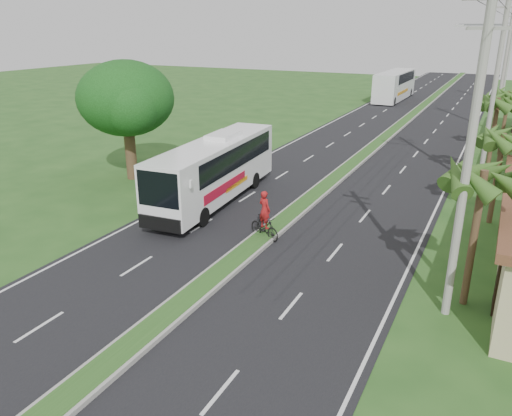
% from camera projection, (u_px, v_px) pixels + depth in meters
% --- Properties ---
extents(ground, '(180.00, 180.00, 0.00)m').
position_uv_depth(ground, '(208.00, 285.00, 19.37)').
color(ground, '#244C1C').
rests_on(ground, ground).
extents(road_asphalt, '(14.00, 160.00, 0.02)m').
position_uv_depth(road_asphalt, '(354.00, 164.00, 36.15)').
color(road_asphalt, black).
rests_on(road_asphalt, ground).
extents(median_strip, '(1.20, 160.00, 0.18)m').
position_uv_depth(median_strip, '(354.00, 163.00, 36.12)').
color(median_strip, gray).
rests_on(median_strip, ground).
extents(lane_edge_left, '(0.12, 160.00, 0.01)m').
position_uv_depth(lane_edge_left, '(270.00, 154.00, 38.97)').
color(lane_edge_left, silver).
rests_on(lane_edge_left, ground).
extents(lane_edge_right, '(0.12, 160.00, 0.01)m').
position_uv_depth(lane_edge_right, '(451.00, 176.00, 33.33)').
color(lane_edge_right, silver).
rests_on(lane_edge_right, ground).
extents(palm_verge_a, '(2.40, 2.40, 5.45)m').
position_uv_depth(palm_verge_a, '(484.00, 178.00, 16.47)').
color(palm_verge_a, '#473321').
rests_on(palm_verge_a, ground).
extents(palm_verge_b, '(2.40, 2.40, 5.05)m').
position_uv_depth(palm_verge_b, '(503.00, 138.00, 23.98)').
color(palm_verge_b, '#473321').
rests_on(palm_verge_b, ground).
extents(palm_verge_c, '(2.40, 2.40, 5.85)m').
position_uv_depth(palm_verge_c, '(498.00, 102.00, 29.84)').
color(palm_verge_c, '#473321').
rests_on(palm_verge_c, ground).
extents(palm_verge_d, '(2.40, 2.40, 5.25)m').
position_uv_depth(palm_verge_d, '(509.00, 95.00, 37.38)').
color(palm_verge_d, '#473321').
rests_on(palm_verge_d, ground).
extents(shade_tree, '(6.30, 6.00, 7.54)m').
position_uv_depth(shade_tree, '(125.00, 101.00, 31.13)').
color(shade_tree, '#473321').
rests_on(shade_tree, ground).
extents(utility_pole_a, '(1.60, 0.28, 11.00)m').
position_uv_depth(utility_pole_a, '(469.00, 155.00, 15.52)').
color(utility_pole_a, gray).
rests_on(utility_pole_a, ground).
extents(utility_pole_b, '(3.20, 0.28, 12.00)m').
position_uv_depth(utility_pole_b, '(495.00, 84.00, 28.75)').
color(utility_pole_b, gray).
rests_on(utility_pole_b, ground).
extents(utility_pole_c, '(1.60, 0.28, 11.00)m').
position_uv_depth(utility_pole_c, '(504.00, 69.00, 45.72)').
color(utility_pole_c, gray).
rests_on(utility_pole_c, ground).
extents(utility_pole_d, '(1.60, 0.28, 10.50)m').
position_uv_depth(utility_pole_d, '(508.00, 59.00, 62.58)').
color(utility_pole_d, gray).
rests_on(utility_pole_d, ground).
extents(coach_bus_main, '(3.24, 11.67, 3.73)m').
position_uv_depth(coach_bus_main, '(216.00, 166.00, 27.89)').
color(coach_bus_main, white).
rests_on(coach_bus_main, ground).
extents(coach_bus_far, '(2.96, 12.73, 3.70)m').
position_uv_depth(coach_bus_far, '(395.00, 84.00, 66.40)').
color(coach_bus_far, white).
rests_on(coach_bus_far, ground).
extents(motorcyclist, '(1.93, 1.19, 2.37)m').
position_uv_depth(motorcyclist, '(264.00, 222.00, 23.26)').
color(motorcyclist, black).
rests_on(motorcyclist, ground).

